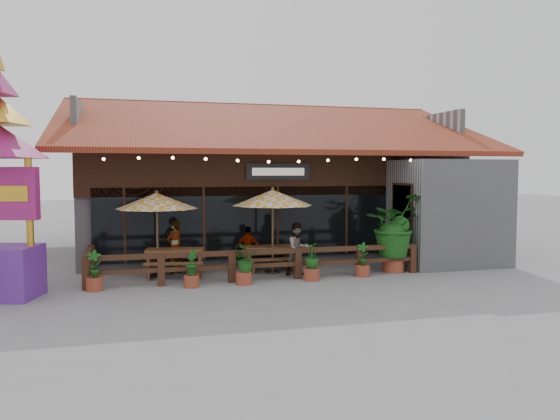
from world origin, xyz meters
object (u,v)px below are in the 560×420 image
object	(u,v)px
umbrella_right	(273,198)
picnic_table_left	(175,258)
picnic_table_right	(270,254)
umbrella_left	(157,201)
tropical_plant	(394,227)

from	to	relation	value
umbrella_right	picnic_table_left	world-z (taller)	umbrella_right
umbrella_right	picnic_table_left	bearing A→B (deg)	175.39
umbrella_right	picnic_table_right	distance (m)	1.87
umbrella_left	umbrella_right	xyz separation A→B (m)	(3.55, -0.30, 0.07)
picnic_table_left	picnic_table_right	size ratio (longest dim) A/B	1.17
picnic_table_left	tropical_plant	bearing A→B (deg)	-9.12
umbrella_right	tropical_plant	size ratio (longest dim) A/B	1.11
umbrella_right	tropical_plant	bearing A→B (deg)	-12.67
umbrella_right	picnic_table_left	xyz separation A→B (m)	(-3.03, 0.24, -1.80)
umbrella_left	picnic_table_left	bearing A→B (deg)	-6.53
umbrella_right	picnic_table_left	size ratio (longest dim) A/B	1.41
umbrella_left	umbrella_right	size ratio (longest dim) A/B	1.00
umbrella_left	tropical_plant	xyz separation A→B (m)	(7.31, -1.15, -0.86)
umbrella_left	picnic_table_right	world-z (taller)	umbrella_left
picnic_table_left	tropical_plant	xyz separation A→B (m)	(6.79, -1.09, 0.88)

